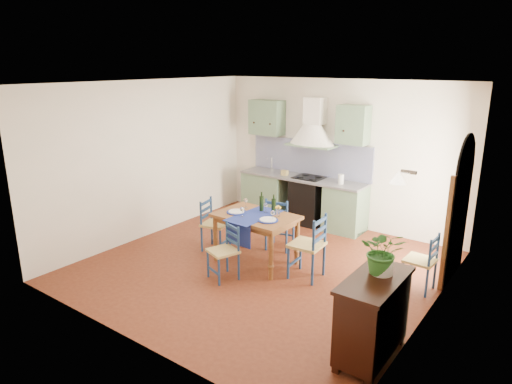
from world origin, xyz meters
TOP-DOWN VIEW (x-y plane):
  - floor at (0.00, 0.00)m, footprint 5.00×5.00m
  - back_wall at (-0.47, 2.29)m, footprint 5.00×0.96m
  - right_wall at (2.50, 0.28)m, footprint 0.26×5.00m
  - left_wall at (-2.50, 0.00)m, footprint 0.04×5.00m
  - ceiling at (0.00, 0.00)m, footprint 5.00×5.00m
  - dining_table at (-0.17, 0.06)m, footprint 1.28×0.97m
  - chair_near at (-0.22, -0.66)m, footprint 0.49×0.49m
  - chair_far at (-0.18, 0.74)m, footprint 0.51×0.51m
  - chair_left at (-1.06, 0.07)m, footprint 0.49×0.49m
  - chair_right at (0.77, 0.08)m, footprint 0.48×0.48m
  - chair_spare at (2.23, 0.67)m, footprint 0.41×0.41m
  - sideboard at (2.26, -1.18)m, footprint 0.50×1.05m
  - potted_plant at (2.27, -1.03)m, footprint 0.56×0.52m

SIDE VIEW (x-z plane):
  - floor at x=0.00m, z-range 0.00..0.00m
  - chair_near at x=-0.22m, z-range 0.01..0.84m
  - chair_spare at x=2.23m, z-range 0.01..0.85m
  - chair_left at x=-1.06m, z-range 0.02..0.89m
  - chair_far at x=-0.18m, z-range 0.02..0.93m
  - chair_right at x=0.77m, z-range 0.02..1.00m
  - sideboard at x=2.26m, z-range 0.04..0.98m
  - dining_table at x=-0.17m, z-range 0.15..1.26m
  - back_wall at x=-0.47m, z-range -0.35..2.45m
  - potted_plant at x=2.27m, z-range 0.94..1.44m
  - right_wall at x=2.50m, z-range -0.06..2.74m
  - left_wall at x=-2.50m, z-range 0.00..2.80m
  - ceiling at x=0.00m, z-range 2.80..2.81m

